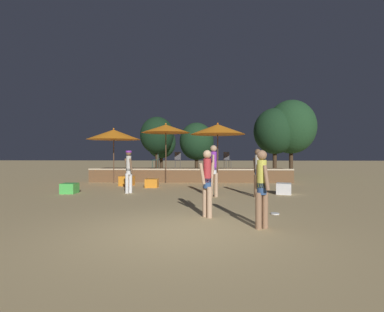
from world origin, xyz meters
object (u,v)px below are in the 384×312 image
person_0 (214,168)px  bistro_chair_2 (178,158)px  bistro_chair_1 (227,158)px  background_tree_3 (161,143)px  background_tree_1 (291,127)px  background_tree_4 (197,141)px  person_3 (129,169)px  background_tree_2 (157,135)px  frisbee_disc (275,214)px  cube_seat_0 (284,189)px  cube_seat_1 (127,181)px  person_1 (207,181)px  cube_seat_2 (70,188)px  person_2 (258,171)px  patio_umbrella_1 (114,135)px  person_4 (262,187)px  bistro_chair_0 (157,158)px  background_tree_0 (275,131)px  patio_umbrella_0 (218,129)px  cube_seat_3 (152,183)px  patio_umbrella_2 (166,129)px

person_0 → bistro_chair_2: bearing=110.7°
bistro_chair_1 → background_tree_3: size_ratio=0.23×
bistro_chair_1 → background_tree_1: 6.95m
background_tree_1 → background_tree_4: bearing=171.7°
person_3 → background_tree_3: (-0.71, 13.81, 1.56)m
background_tree_2 → frisbee_disc: bearing=-70.8°
cube_seat_0 → cube_seat_1: bearing=157.6°
person_1 → background_tree_3: bearing=150.5°
cube_seat_2 → person_2: bearing=-5.5°
patio_umbrella_1 → frisbee_disc: 10.52m
cube_seat_1 → frisbee_disc: size_ratio=3.03×
background_tree_3 → background_tree_4: size_ratio=0.99×
bistro_chair_1 → person_4: bearing=-108.7°
cube_seat_2 → bistro_chair_0: bearing=64.0°
cube_seat_1 → cube_seat_2: bearing=-117.3°
bistro_chair_2 → background_tree_0: (6.56, 3.83, 1.85)m
cube_seat_0 → background_tree_0: (1.94, 9.81, 2.93)m
background_tree_3 → patio_umbrella_0: bearing=-65.5°
bistro_chair_0 → patio_umbrella_0: bearing=64.8°
cube_seat_3 → background_tree_0: size_ratio=0.12×
person_1 → person_3: 5.29m
bistro_chair_1 → cube_seat_2: bearing=-156.7°
person_3 → background_tree_2: size_ratio=0.37×
patio_umbrella_0 → cube_seat_0: 5.49m
background_tree_1 → background_tree_4: 6.95m
person_2 → bistro_chair_2: person_2 is taller
cube_seat_3 → bistro_chair_2: size_ratio=0.64×
background_tree_2 → patio_umbrella_1: bearing=-96.8°
patio_umbrella_0 → background_tree_1: (5.52, 5.90, 0.63)m
background_tree_3 → person_2: bearing=-69.1°
frisbee_disc → background_tree_3: 18.70m
background_tree_3 → background_tree_4: bearing=-41.6°
person_0 → frisbee_disc: person_0 is taller
person_4 → bistro_chair_1: bearing=-114.1°
cube_seat_3 → background_tree_0: (7.42, 7.70, 2.95)m
cube_seat_3 → person_1: person_1 is taller
cube_seat_1 → person_3: person_3 is taller
patio_umbrella_2 → background_tree_0: (7.03, 5.61, 0.26)m
person_2 → background_tree_3: background_tree_3 is taller
person_0 → background_tree_4: 12.05m
background_tree_2 → background_tree_3: background_tree_2 is taller
background_tree_1 → background_tree_4: (-6.81, 0.99, -0.99)m
person_4 → bistro_chair_0: bistro_chair_0 is taller
patio_umbrella_0 → cube_seat_0: patio_umbrella_0 is taller
person_3 → cube_seat_0: bearing=-46.6°
cube_seat_0 → cube_seat_3: cube_seat_0 is taller
cube_seat_3 → person_3: bearing=-104.8°
person_2 → person_4: 4.60m
person_0 → bistro_chair_0: bearing=121.8°
person_1 → background_tree_3: (-3.75, 18.13, 1.62)m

